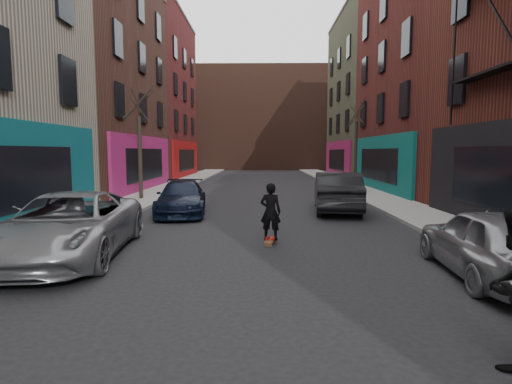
{
  "coord_description": "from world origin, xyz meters",
  "views": [
    {
      "loc": [
        0.03,
        -2.37,
        2.54
      ],
      "look_at": [
        -0.11,
        6.8,
        1.6
      ],
      "focal_mm": 28.0,
      "sensor_mm": 36.0,
      "label": 1
    }
  ],
  "objects_px": {
    "tree_left_far": "(139,135)",
    "parked_right_end": "(337,192)",
    "skateboard": "(270,241)",
    "parked_left_far": "(69,225)",
    "parked_right_far": "(490,243)",
    "tree_right_far": "(356,136)",
    "skateboarder": "(271,211)",
    "parked_left_end": "(182,198)"
  },
  "relations": [
    {
      "from": "skateboard",
      "to": "skateboarder",
      "type": "distance_m",
      "value": 0.84
    },
    {
      "from": "parked_right_far",
      "to": "parked_left_far",
      "type": "bearing_deg",
      "value": -4.84
    },
    {
      "from": "parked_left_far",
      "to": "parked_right_end",
      "type": "xyz_separation_m",
      "value": [
        7.8,
        7.46,
        0.06
      ]
    },
    {
      "from": "tree_left_far",
      "to": "skateboarder",
      "type": "distance_m",
      "value": 11.77
    },
    {
      "from": "parked_left_end",
      "to": "skateboarder",
      "type": "height_order",
      "value": "skateboarder"
    },
    {
      "from": "parked_left_far",
      "to": "parked_right_end",
      "type": "height_order",
      "value": "parked_right_end"
    },
    {
      "from": "parked_left_end",
      "to": "parked_right_end",
      "type": "bearing_deg",
      "value": 1.02
    },
    {
      "from": "tree_right_far",
      "to": "parked_right_far",
      "type": "height_order",
      "value": "tree_right_far"
    },
    {
      "from": "parked_left_end",
      "to": "skateboarder",
      "type": "relative_size",
      "value": 2.91
    },
    {
      "from": "tree_left_far",
      "to": "skateboard",
      "type": "distance_m",
      "value": 11.98
    },
    {
      "from": "parked_right_far",
      "to": "parked_right_end",
      "type": "xyz_separation_m",
      "value": [
        -1.4,
        8.95,
        0.11
      ]
    },
    {
      "from": "skateboarder",
      "to": "tree_right_far",
      "type": "bearing_deg",
      "value": -100.15
    },
    {
      "from": "tree_left_far",
      "to": "parked_left_end",
      "type": "xyz_separation_m",
      "value": [
        3.0,
        -4.44,
        -2.71
      ]
    },
    {
      "from": "parked_left_far",
      "to": "skateboarder",
      "type": "distance_m",
      "value": 5.09
    },
    {
      "from": "parked_left_far",
      "to": "skateboarder",
      "type": "xyz_separation_m",
      "value": [
        4.87,
        1.48,
        0.12
      ]
    },
    {
      "from": "parked_right_end",
      "to": "skateboard",
      "type": "relative_size",
      "value": 6.32
    },
    {
      "from": "tree_left_far",
      "to": "skateboarder",
      "type": "relative_size",
      "value": 4.12
    },
    {
      "from": "tree_left_far",
      "to": "parked_right_end",
      "type": "xyz_separation_m",
      "value": [
        9.4,
        -3.53,
        -2.55
      ]
    },
    {
      "from": "parked_left_end",
      "to": "tree_right_far",
      "type": "bearing_deg",
      "value": 40.98
    },
    {
      "from": "tree_left_far",
      "to": "tree_right_far",
      "type": "bearing_deg",
      "value": 25.82
    },
    {
      "from": "parked_left_far",
      "to": "skateboarder",
      "type": "bearing_deg",
      "value": 11.01
    },
    {
      "from": "parked_left_far",
      "to": "parked_right_end",
      "type": "bearing_deg",
      "value": 37.8
    },
    {
      "from": "parked_left_end",
      "to": "parked_right_far",
      "type": "distance_m",
      "value": 11.21
    },
    {
      "from": "parked_right_end",
      "to": "skateboard",
      "type": "xyz_separation_m",
      "value": [
        -2.93,
        -5.98,
        -0.78
      ]
    },
    {
      "from": "parked_right_far",
      "to": "skateboarder",
      "type": "bearing_deg",
      "value": -30.12
    },
    {
      "from": "skateboard",
      "to": "parked_left_end",
      "type": "bearing_deg",
      "value": 135.13
    },
    {
      "from": "parked_left_far",
      "to": "skateboard",
      "type": "distance_m",
      "value": 5.14
    },
    {
      "from": "parked_right_far",
      "to": "skateboarder",
      "type": "xyz_separation_m",
      "value": [
        -4.33,
        2.97,
        0.17
      ]
    },
    {
      "from": "tree_right_far",
      "to": "parked_left_end",
      "type": "relative_size",
      "value": 1.48
    },
    {
      "from": "parked_left_far",
      "to": "skateboard",
      "type": "bearing_deg",
      "value": 11.01
    },
    {
      "from": "tree_left_far",
      "to": "parked_right_end",
      "type": "relative_size",
      "value": 1.29
    },
    {
      "from": "tree_left_far",
      "to": "parked_left_far",
      "type": "bearing_deg",
      "value": -81.72
    },
    {
      "from": "skateboard",
      "to": "skateboarder",
      "type": "xyz_separation_m",
      "value": [
        0.0,
        0.0,
        0.84
      ]
    },
    {
      "from": "parked_left_far",
      "to": "tree_right_far",
      "type": "bearing_deg",
      "value": 51.64
    },
    {
      "from": "skateboarder",
      "to": "tree_left_far",
      "type": "bearing_deg",
      "value": -45.01
    },
    {
      "from": "tree_right_far",
      "to": "skateboarder",
      "type": "bearing_deg",
      "value": -110.92
    },
    {
      "from": "tree_left_far",
      "to": "skateboarder",
      "type": "height_order",
      "value": "tree_left_far"
    },
    {
      "from": "tree_right_far",
      "to": "parked_left_end",
      "type": "xyz_separation_m",
      "value": [
        -9.4,
        -10.44,
        -2.86
      ]
    },
    {
      "from": "tree_right_far",
      "to": "parked_right_end",
      "type": "xyz_separation_m",
      "value": [
        -3.0,
        -9.53,
        -2.7
      ]
    },
    {
      "from": "tree_left_far",
      "to": "parked_right_far",
      "type": "height_order",
      "value": "tree_left_far"
    },
    {
      "from": "tree_left_far",
      "to": "parked_left_far",
      "type": "relative_size",
      "value": 1.17
    },
    {
      "from": "parked_left_far",
      "to": "parked_right_far",
      "type": "relative_size",
      "value": 1.31
    }
  ]
}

